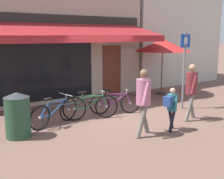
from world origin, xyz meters
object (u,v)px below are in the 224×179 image
(pedestrian_child, at_px, (171,104))
(pedestrian_second_adult, at_px, (191,86))
(pedestrian_adult, at_px, (143,95))
(litter_bin, at_px, (18,115))
(bicycle_blue, at_px, (55,112))
(bicycle_purple, at_px, (115,103))
(parking_sign, at_px, (184,63))
(cafe_parasol, at_px, (163,45))
(bicycle_green, at_px, (91,107))

(pedestrian_child, bearing_deg, pedestrian_second_adult, 7.48)
(pedestrian_child, bearing_deg, pedestrian_adult, 160.88)
(pedestrian_adult, height_order, litter_bin, pedestrian_adult)
(bicycle_blue, bearing_deg, pedestrian_child, -62.80)
(bicycle_blue, bearing_deg, bicycle_purple, -18.97)
(pedestrian_adult, height_order, pedestrian_child, pedestrian_adult)
(bicycle_blue, height_order, parking_sign, parking_sign)
(pedestrian_child, xyz_separation_m, pedestrian_second_adult, (1.21, 0.37, 0.31))
(bicycle_purple, bearing_deg, parking_sign, 6.71)
(bicycle_purple, xyz_separation_m, parking_sign, (2.30, -0.82, 1.24))
(pedestrian_second_adult, distance_m, cafe_parasol, 3.95)
(cafe_parasol, bearing_deg, litter_bin, -164.81)
(bicycle_purple, relative_size, cafe_parasol, 0.65)
(pedestrian_second_adult, xyz_separation_m, parking_sign, (0.81, 1.02, 0.56))
(bicycle_green, bearing_deg, pedestrian_second_adult, -17.34)
(bicycle_blue, bearing_deg, pedestrian_adult, -73.50)
(bicycle_green, bearing_deg, bicycle_blue, -163.36)
(bicycle_blue, height_order, bicycle_purple, bicycle_blue)
(bicycle_blue, xyz_separation_m, pedestrian_adult, (1.52, -2.01, 0.66))
(bicycle_purple, distance_m, pedestrian_child, 2.26)
(pedestrian_second_adult, bearing_deg, pedestrian_adult, -167.25)
(bicycle_blue, height_order, pedestrian_adult, pedestrian_adult)
(bicycle_green, relative_size, pedestrian_adult, 0.97)
(bicycle_blue, distance_m, litter_bin, 1.19)
(bicycle_green, distance_m, bicycle_purple, 0.97)
(pedestrian_child, height_order, cafe_parasol, cafe_parasol)
(bicycle_purple, bearing_deg, pedestrian_adult, -79.24)
(bicycle_purple, distance_m, pedestrian_adult, 2.26)
(parking_sign, bearing_deg, pedestrian_second_adult, -128.36)
(bicycle_green, relative_size, pedestrian_second_adult, 0.98)
(litter_bin, xyz_separation_m, parking_sign, (5.53, -0.41, 1.02))
(pedestrian_child, relative_size, parking_sign, 0.45)
(bicycle_purple, relative_size, parking_sign, 0.59)
(parking_sign, bearing_deg, cafe_parasol, 62.43)
(bicycle_blue, bearing_deg, bicycle_green, -22.23)
(litter_bin, bearing_deg, parking_sign, -4.27)
(pedestrian_adult, xyz_separation_m, parking_sign, (2.88, 1.25, 0.55))
(bicycle_blue, distance_m, bicycle_green, 1.14)
(litter_bin, distance_m, cafe_parasol, 7.10)
(bicycle_blue, distance_m, parking_sign, 4.63)
(pedestrian_second_adult, bearing_deg, bicycle_green, 150.92)
(pedestrian_second_adult, distance_m, parking_sign, 1.42)
(bicycle_green, bearing_deg, bicycle_purple, 23.74)
(bicycle_green, bearing_deg, pedestrian_child, -41.52)
(cafe_parasol, bearing_deg, bicycle_purple, -157.86)
(litter_bin, relative_size, parking_sign, 0.44)
(pedestrian_adult, distance_m, litter_bin, 3.16)
(parking_sign, height_order, cafe_parasol, parking_sign)
(pedestrian_adult, bearing_deg, bicycle_green, 103.45)
(bicycle_blue, xyz_separation_m, pedestrian_second_adult, (3.59, -1.78, 0.65))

